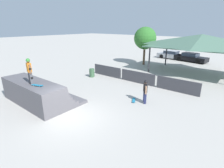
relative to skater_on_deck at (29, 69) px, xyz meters
The scene contains 12 objects.
ground_plane 3.99m from the skater_on_deck, 11.60° to the left, with size 160.00×160.00×0.00m, color #ADA8A0.
quarter_pipe_ramp 1.92m from the skater_on_deck, 133.31° to the left, with size 5.40×3.21×1.56m.
skater_on_deck is the anchor object (origin of this frame).
skateboard_on_deck 1.12m from the skater_on_deck, ahead, with size 0.79×0.44×0.09m.
bystander_walking 7.46m from the skater_on_deck, 43.95° to the left, with size 0.47×0.56×1.62m.
skateboard_on_ground 7.07m from the skater_on_deck, 46.67° to the left, with size 0.60×0.84×0.09m.
barrier_fence 9.13m from the skater_on_deck, 73.34° to the left, with size 10.80×0.12×1.05m.
pavilion_shelter 16.24m from the skater_on_deck, 68.31° to the left, with size 10.62×5.50×4.21m.
tree_beside_pavilion 15.95m from the skater_on_deck, 93.41° to the left, with size 2.85×2.85×4.89m.
trash_bin 7.82m from the skater_on_deck, 105.94° to the left, with size 0.52×0.52×0.85m, color #385B3D.
parked_car_silver 22.57m from the skater_on_deck, 89.27° to the left, with size 4.53×2.02×1.27m.
parked_car_black 22.33m from the skater_on_deck, 81.40° to the left, with size 4.75×2.39×1.27m.
Camera 1 is at (7.41, -5.45, 5.04)m, focal length 28.00 mm.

